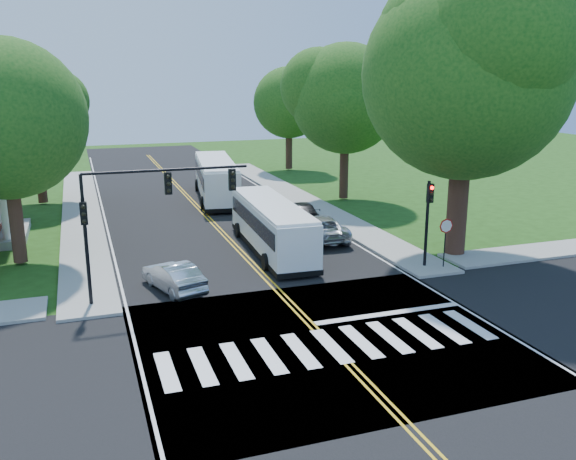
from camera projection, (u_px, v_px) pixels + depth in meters
name	position (u px, v px, depth m)	size (l,w,h in m)	color
ground	(326.00, 341.00, 22.85)	(140.00, 140.00, 0.00)	#1D4110
road	(219.00, 229.00, 39.31)	(14.00, 96.00, 0.01)	black
cross_road	(326.00, 341.00, 22.85)	(60.00, 12.00, 0.01)	black
center_line	(206.00, 216.00, 42.97)	(0.36, 70.00, 0.01)	gold
edge_line_w	(106.00, 223.00, 40.81)	(0.12, 70.00, 0.01)	silver
edge_line_e	(296.00, 209.00, 45.13)	(0.12, 70.00, 0.01)	silver
crosswalk	(331.00, 346.00, 22.39)	(12.60, 3.00, 0.01)	silver
stop_bar	(389.00, 313.00, 25.42)	(6.60, 0.40, 0.01)	silver
sidewalk_nw	(82.00, 214.00, 43.06)	(2.60, 40.00, 0.15)	gray
sidewalk_ne	(301.00, 199.00, 48.34)	(2.60, 40.00, 0.15)	gray
tree_ne_big	(467.00, 76.00, 31.27)	(10.80, 10.80, 14.91)	#351E15
tree_west_near	(5.00, 119.00, 30.13)	(8.00, 8.00, 11.40)	#351E15
tree_west_far	(34.00, 112.00, 45.06)	(7.60, 7.60, 10.67)	#351E15
tree_east_mid	(346.00, 99.00, 46.51)	(8.40, 8.40, 11.93)	#351E15
tree_east_far	(289.00, 103.00, 61.71)	(7.20, 7.20, 10.34)	#351E15
signal_nw	(141.00, 204.00, 25.78)	(7.15, 0.46, 5.66)	black
signal_ne	(428.00, 212.00, 30.61)	(0.30, 0.46, 4.40)	black
stop_sign	(446.00, 231.00, 30.67)	(0.76, 0.08, 2.53)	black
bus_lead	(271.00, 225.00, 34.08)	(2.99, 10.91, 2.79)	white
bus_follow	(216.00, 178.00, 48.33)	(4.24, 12.32, 3.13)	white
hatchback	(174.00, 277.00, 27.95)	(1.43, 4.10, 1.35)	silver
suv	(319.00, 227.00, 36.62)	(2.45, 5.31, 1.48)	#B5B8BC
dark_sedan	(301.00, 211.00, 41.34)	(1.81, 4.45, 1.29)	black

